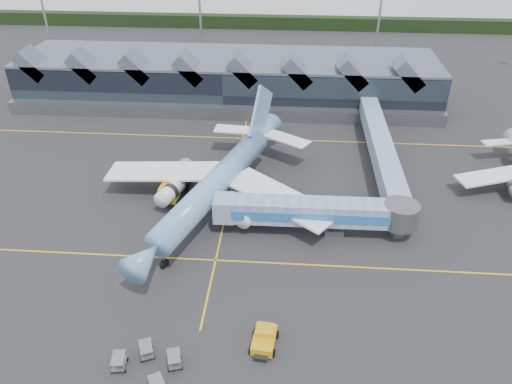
# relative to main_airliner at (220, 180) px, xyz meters

# --- Properties ---
(ground) EXTENTS (260.00, 260.00, 0.00)m
(ground) POSITION_rel_main_airliner_xyz_m (1.17, -5.47, -4.12)
(ground) COLOR #272729
(ground) RESTS_ON ground
(taxi_stripes) EXTENTS (120.00, 60.00, 0.01)m
(taxi_stripes) POSITION_rel_main_airliner_xyz_m (1.17, 4.53, -4.11)
(taxi_stripes) COLOR gold
(taxi_stripes) RESTS_ON ground
(tree_line_far) EXTENTS (260.00, 4.00, 4.00)m
(tree_line_far) POSITION_rel_main_airliner_xyz_m (1.17, 104.53, -2.12)
(tree_line_far) COLOR black
(tree_line_far) RESTS_ON ground
(terminal) EXTENTS (90.00, 22.25, 12.52)m
(terminal) POSITION_rel_main_airliner_xyz_m (-3.89, 41.88, 0.76)
(terminal) COLOR black
(terminal) RESTS_ON ground
(light_masts) EXTENTS (132.40, 42.56, 22.45)m
(light_masts) POSITION_rel_main_airliner_xyz_m (22.17, 57.33, 8.37)
(light_masts) COLOR gray
(light_masts) RESTS_ON ground
(main_airliner) EXTENTS (35.99, 42.37, 14.00)m
(main_airliner) POSITION_rel_main_airliner_xyz_m (0.00, 0.00, 0.00)
(main_airliner) COLOR #6DA9DC
(main_airliner) RESTS_ON ground
(jet_bridge) EXTENTS (28.00, 4.83, 5.29)m
(jet_bridge) POSITION_rel_main_airliner_xyz_m (15.57, -6.36, -0.72)
(jet_bridge) COLOR #7793C6
(jet_bridge) RESTS_ON ground
(fuel_truck) EXTENTS (3.96, 10.69, 3.55)m
(fuel_truck) POSITION_rel_main_airliner_xyz_m (-7.19, 3.13, -2.12)
(fuel_truck) COLOR black
(fuel_truck) RESTS_ON ground
(pushback_tug) EXTENTS (3.08, 4.49, 1.89)m
(pushback_tug) POSITION_rel_main_airliner_xyz_m (8.36, -26.82, -3.27)
(pushback_tug) COLOR gold
(pushback_tug) RESTS_ON ground
(baggage_carts) EXTENTS (7.23, 6.53, 1.42)m
(baggage_carts) POSITION_rel_main_airliner_xyz_m (-3.06, -30.84, -3.32)
(baggage_carts) COLOR gray
(baggage_carts) RESTS_ON ground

